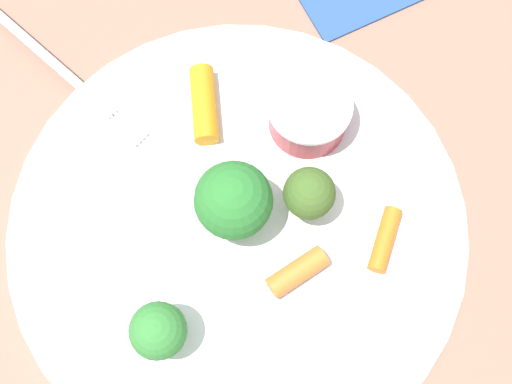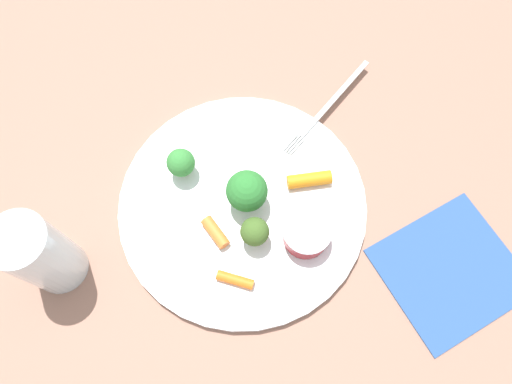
% 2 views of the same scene
% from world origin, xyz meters
% --- Properties ---
extents(ground_plane, '(2.40, 2.40, 0.00)m').
position_xyz_m(ground_plane, '(0.00, 0.00, 0.00)').
color(ground_plane, '#8F6654').
extents(plate, '(0.30, 0.30, 0.01)m').
position_xyz_m(plate, '(0.00, 0.00, 0.01)').
color(plate, white).
rests_on(plate, ground_plane).
extents(sauce_cup, '(0.05, 0.05, 0.03)m').
position_xyz_m(sauce_cup, '(0.06, -0.06, 0.03)').
color(sauce_cup, maroon).
rests_on(sauce_cup, plate).
extents(broccoli_floret_0, '(0.05, 0.05, 0.06)m').
position_xyz_m(broccoli_floret_0, '(0.01, -0.00, 0.04)').
color(broccoli_floret_0, '#9AC661').
rests_on(broccoli_floret_0, plate).
extents(broccoli_floret_1, '(0.03, 0.03, 0.04)m').
position_xyz_m(broccoli_floret_1, '(-0.00, -0.05, 0.04)').
color(broccoli_floret_1, '#8DA96C').
rests_on(broccoli_floret_1, plate).
extents(broccoli_floret_2, '(0.03, 0.03, 0.04)m').
position_xyz_m(broccoli_floret_2, '(-0.06, 0.06, 0.04)').
color(broccoli_floret_2, '#99AF5A').
rests_on(broccoli_floret_2, plate).
extents(carrot_stick_0, '(0.04, 0.03, 0.01)m').
position_xyz_m(carrot_stick_0, '(-0.04, -0.09, 0.02)').
color(carrot_stick_0, orange).
rests_on(carrot_stick_0, plate).
extents(carrot_stick_1, '(0.03, 0.04, 0.01)m').
position_xyz_m(carrot_stick_1, '(-0.04, -0.03, 0.02)').
color(carrot_stick_1, orange).
rests_on(carrot_stick_1, plate).
extents(carrot_stick_2, '(0.05, 0.03, 0.02)m').
position_xyz_m(carrot_stick_2, '(0.08, 0.00, 0.02)').
color(carrot_stick_2, orange).
rests_on(carrot_stick_2, plate).
extents(fork, '(0.15, 0.10, 0.00)m').
position_xyz_m(fork, '(0.14, 0.09, 0.01)').
color(fork, '#BABDBB').
rests_on(fork, plate).
extents(drinking_glass, '(0.06, 0.06, 0.12)m').
position_xyz_m(drinking_glass, '(-0.22, -0.01, 0.06)').
color(drinking_glass, silver).
rests_on(drinking_glass, ground_plane).
extents(napkin, '(0.17, 0.16, 0.00)m').
position_xyz_m(napkin, '(0.20, -0.15, 0.00)').
color(napkin, '#2A4C87').
rests_on(napkin, ground_plane).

